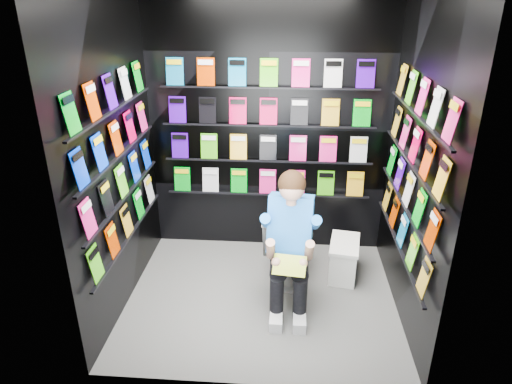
{
  "coord_description": "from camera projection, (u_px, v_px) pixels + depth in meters",
  "views": [
    {
      "loc": [
        0.21,
        -3.4,
        2.57
      ],
      "look_at": [
        -0.06,
        0.15,
        0.99
      ],
      "focal_mm": 32.0,
      "sensor_mm": 36.0,
      "label": 1
    }
  ],
  "objects": [
    {
      "name": "floor",
      "position": [
        261.0,
        298.0,
        4.16
      ],
      "size": [
        2.4,
        2.4,
        0.0
      ],
      "primitive_type": "plane",
      "color": "#5C5C5A",
      "rests_on": "ground"
    },
    {
      "name": "longbox",
      "position": [
        343.0,
        260.0,
        4.43
      ],
      "size": [
        0.31,
        0.48,
        0.33
      ],
      "primitive_type": "cube",
      "rotation": [
        0.0,
        0.0,
        -0.16
      ],
      "color": "white",
      "rests_on": "floor"
    },
    {
      "name": "wall_left",
      "position": [
        115.0,
        160.0,
        3.71
      ],
      "size": [
        0.04,
        2.0,
        2.6
      ],
      "primitive_type": "cube",
      "color": "black",
      "rests_on": "floor"
    },
    {
      "name": "wall_right",
      "position": [
        416.0,
        168.0,
        3.55
      ],
      "size": [
        0.04,
        2.0,
        2.6
      ],
      "primitive_type": "cube",
      "color": "black",
      "rests_on": "floor"
    },
    {
      "name": "comics_back",
      "position": [
        268.0,
        130.0,
        4.51
      ],
      "size": [
        2.1,
        0.06,
        1.37
      ],
      "primitive_type": null,
      "color": "#BB3300",
      "rests_on": "wall_back"
    },
    {
      "name": "wall_front",
      "position": [
        252.0,
        223.0,
        2.72
      ],
      "size": [
        2.4,
        0.04,
        2.6
      ],
      "primitive_type": "cube",
      "color": "black",
      "rests_on": "floor"
    },
    {
      "name": "longbox_lid",
      "position": [
        345.0,
        244.0,
        4.35
      ],
      "size": [
        0.34,
        0.5,
        0.03
      ],
      "primitive_type": "cube",
      "rotation": [
        0.0,
        0.0,
        -0.16
      ],
      "color": "white",
      "rests_on": "longbox"
    },
    {
      "name": "reader",
      "position": [
        290.0,
        224.0,
        3.84
      ],
      "size": [
        0.59,
        0.79,
        1.36
      ],
      "primitive_type": null,
      "rotation": [
        0.0,
        0.0,
        -0.12
      ],
      "color": "blue",
      "rests_on": "toilet"
    },
    {
      "name": "comics_right",
      "position": [
        412.0,
        168.0,
        3.55
      ],
      "size": [
        0.06,
        1.7,
        1.37
      ],
      "primitive_type": null,
      "color": "#BB3300",
      "rests_on": "wall_right"
    },
    {
      "name": "held_comic",
      "position": [
        289.0,
        265.0,
        3.6
      ],
      "size": [
        0.28,
        0.18,
        0.11
      ],
      "primitive_type": "cube",
      "rotation": [
        -0.96,
        0.0,
        -0.12
      ],
      "color": "green",
      "rests_on": "reader"
    },
    {
      "name": "comics_left",
      "position": [
        119.0,
        160.0,
        3.71
      ],
      "size": [
        0.06,
        1.7,
        1.37
      ],
      "primitive_type": null,
      "color": "#BB3300",
      "rests_on": "wall_left"
    },
    {
      "name": "toilet",
      "position": [
        289.0,
        242.0,
        4.35
      ],
      "size": [
        0.5,
        0.79,
        0.73
      ],
      "primitive_type": "imported",
      "rotation": [
        0.0,
        0.0,
        3.02
      ],
      "color": "white",
      "rests_on": "floor"
    },
    {
      "name": "wall_back",
      "position": [
        268.0,
        129.0,
        4.54
      ],
      "size": [
        2.4,
        0.04,
        2.6
      ],
      "primitive_type": "cube",
      "color": "black",
      "rests_on": "floor"
    }
  ]
}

